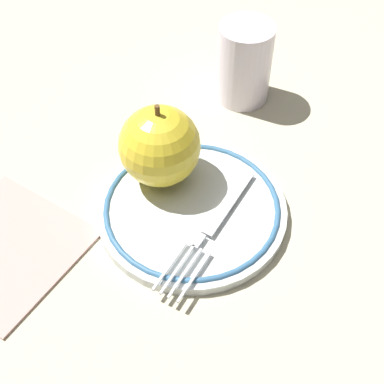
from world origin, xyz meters
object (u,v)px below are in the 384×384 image
Objects in this scene: drinking_glass at (244,63)px; apple_red_whole at (160,146)px; napkin_folded at (4,248)px; plate at (192,209)px; fork at (213,225)px.

apple_red_whole is at bearing -117.67° from drinking_glass.
drinking_glass is 0.71× the size of napkin_folded.
apple_red_whole is at bearing 132.91° from plate.
drinking_glass reaches higher than plate.
plate is 2.06× the size of apple_red_whole.
fork is (0.02, -0.02, 0.01)m from plate.
apple_red_whole is 0.96× the size of drinking_glass.
apple_red_whole is 0.10m from fork.
plate is at bearing 18.91° from napkin_folded.
fork is at bearing -47.17° from apple_red_whole.
drinking_glass is (0.02, 0.22, 0.03)m from fork.
fork reaches higher than plate.
apple_red_whole is 0.18m from drinking_glass.
drinking_glass is (0.08, 0.16, -0.01)m from apple_red_whole.
plate is 0.03m from fork.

